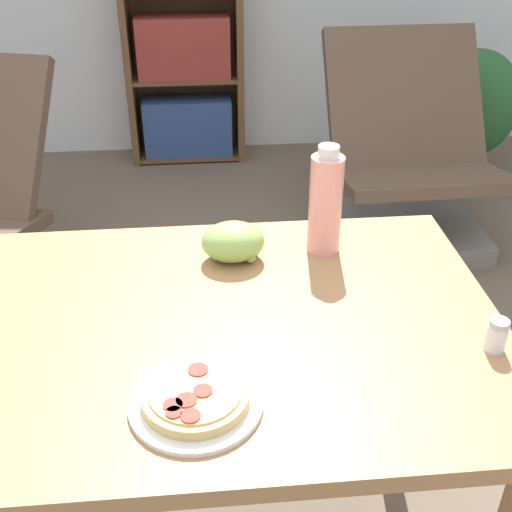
% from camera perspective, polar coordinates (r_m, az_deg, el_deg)
% --- Properties ---
extents(ground_plane, '(14.00, 14.00, 0.00)m').
position_cam_1_polar(ground_plane, '(1.86, -3.29, -21.70)').
color(ground_plane, brown).
extents(dining_table, '(1.05, 0.78, 0.74)m').
position_cam_1_polar(dining_table, '(1.31, -2.06, -9.77)').
color(dining_table, '#A37549').
rests_on(dining_table, ground_plane).
extents(pizza_on_plate, '(0.22, 0.22, 0.04)m').
position_cam_1_polar(pizza_on_plate, '(1.06, -5.20, -12.46)').
color(pizza_on_plate, white).
rests_on(pizza_on_plate, dining_table).
extents(grape_bunch, '(0.14, 0.11, 0.09)m').
position_cam_1_polar(grape_bunch, '(1.40, -1.89, 1.29)').
color(grape_bunch, '#93BC5B').
rests_on(grape_bunch, dining_table).
extents(drink_bottle, '(0.07, 0.07, 0.25)m').
position_cam_1_polar(drink_bottle, '(1.41, 6.32, 4.71)').
color(drink_bottle, pink).
rests_on(drink_bottle, dining_table).
extents(salt_shaker, '(0.04, 0.04, 0.06)m').
position_cam_1_polar(salt_shaker, '(1.23, 20.74, -6.60)').
color(salt_shaker, white).
rests_on(salt_shaker, dining_table).
extents(lounge_chair_far, '(0.70, 0.78, 0.88)m').
position_cam_1_polar(lounge_chair_far, '(2.94, 13.41, 6.57)').
color(lounge_chair_far, slate).
rests_on(lounge_chair_far, ground_plane).
extents(bookshelf, '(0.64, 0.27, 1.38)m').
position_cam_1_polar(bookshelf, '(3.67, -6.43, 18.34)').
color(bookshelf, brown).
rests_on(bookshelf, ground_plane).
extents(potted_plant_floor, '(0.51, 0.43, 0.68)m').
position_cam_1_polar(potted_plant_floor, '(3.71, 18.62, 12.29)').
color(potted_plant_floor, '#BCB2A3').
rests_on(potted_plant_floor, ground_plane).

